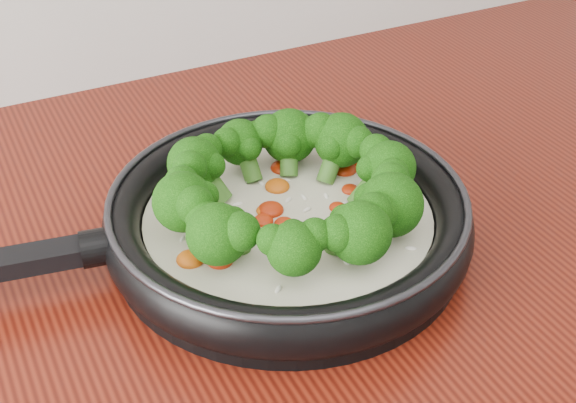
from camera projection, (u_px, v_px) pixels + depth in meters
name	position (u px, v px, depth m)	size (l,w,h in m)	color
skillet	(286.00, 213.00, 0.73)	(0.56, 0.39, 0.10)	black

